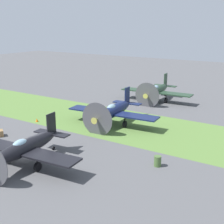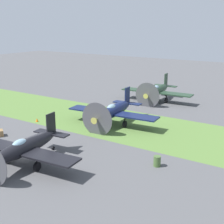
{
  "view_description": "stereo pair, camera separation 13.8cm",
  "coord_description": "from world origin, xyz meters",
  "px_view_note": "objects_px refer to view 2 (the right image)",
  "views": [
    {
      "loc": [
        -20.41,
        17.72,
        11.46
      ],
      "look_at": [
        -1.53,
        -11.8,
        1.43
      ],
      "focal_mm": 49.92,
      "sensor_mm": 36.0,
      "label": 1
    },
    {
      "loc": [
        -20.53,
        17.65,
        11.46
      ],
      "look_at": [
        -1.53,
        -11.8,
        1.43
      ],
      "focal_mm": 49.92,
      "sensor_mm": 36.0,
      "label": 2
    }
  ],
  "objects_px": {
    "airplane_wingman": "(113,111)",
    "runway_marker_cone": "(37,120)",
    "airplane_trail": "(157,91)",
    "fuel_drum": "(157,161)",
    "airplane_lead": "(24,147)"
  },
  "relations": [
    {
      "from": "airplane_trail",
      "to": "runway_marker_cone",
      "type": "height_order",
      "value": "airplane_trail"
    },
    {
      "from": "airplane_trail",
      "to": "fuel_drum",
      "type": "xyz_separation_m",
      "value": [
        -9.57,
        20.52,
        -1.19
      ]
    },
    {
      "from": "airplane_lead",
      "to": "airplane_trail",
      "type": "distance_m",
      "value": 26.29
    },
    {
      "from": "airplane_lead",
      "to": "fuel_drum",
      "type": "xyz_separation_m",
      "value": [
        -9.35,
        -5.77,
        -1.13
      ]
    },
    {
      "from": "airplane_trail",
      "to": "runway_marker_cone",
      "type": "distance_m",
      "value": 18.97
    },
    {
      "from": "runway_marker_cone",
      "to": "airplane_wingman",
      "type": "bearing_deg",
      "value": -153.63
    },
    {
      "from": "airplane_lead",
      "to": "airplane_wingman",
      "type": "height_order",
      "value": "airplane_wingman"
    },
    {
      "from": "airplane_wingman",
      "to": "runway_marker_cone",
      "type": "height_order",
      "value": "airplane_wingman"
    },
    {
      "from": "runway_marker_cone",
      "to": "fuel_drum",
      "type": "bearing_deg",
      "value": 169.32
    },
    {
      "from": "airplane_trail",
      "to": "airplane_wingman",
      "type": "bearing_deg",
      "value": 89.03
    },
    {
      "from": "airplane_wingman",
      "to": "fuel_drum",
      "type": "height_order",
      "value": "airplane_wingman"
    },
    {
      "from": "airplane_wingman",
      "to": "runway_marker_cone",
      "type": "xyz_separation_m",
      "value": [
        8.32,
        4.13,
        -1.43
      ]
    },
    {
      "from": "airplane_wingman",
      "to": "airplane_lead",
      "type": "bearing_deg",
      "value": 83.88
    },
    {
      "from": "fuel_drum",
      "to": "runway_marker_cone",
      "type": "height_order",
      "value": "fuel_drum"
    },
    {
      "from": "airplane_wingman",
      "to": "runway_marker_cone",
      "type": "distance_m",
      "value": 9.4
    }
  ]
}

